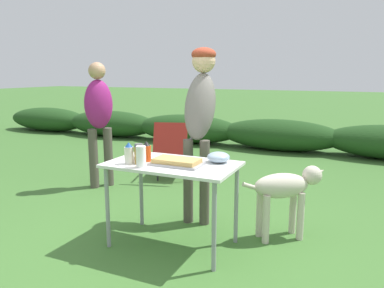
{
  "coord_description": "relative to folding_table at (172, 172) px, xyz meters",
  "views": [
    {
      "loc": [
        1.43,
        -2.74,
        1.5
      ],
      "look_at": [
        0.12,
        0.14,
        0.89
      ],
      "focal_mm": 35.0,
      "sensor_mm": 36.0,
      "label": 1
    }
  ],
  "objects": [
    {
      "name": "ground_plane",
      "position": [
        0.0,
        0.0,
        -0.66
      ],
      "size": [
        60.0,
        60.0,
        0.0
      ],
      "primitive_type": "plane",
      "color": "#3D6B2D"
    },
    {
      "name": "shrub_hedge",
      "position": [
        0.0,
        4.53,
        -0.36
      ],
      "size": [
        14.4,
        0.9,
        0.6
      ],
      "color": "#1E4219",
      "rests_on": "ground"
    },
    {
      "name": "folding_table",
      "position": [
        0.0,
        0.0,
        0.0
      ],
      "size": [
        1.1,
        0.64,
        0.74
      ],
      "color": "silver",
      "rests_on": "ground"
    },
    {
      "name": "food_tray",
      "position": [
        0.07,
        -0.04,
        0.1
      ],
      "size": [
        0.43,
        0.24,
        0.06
      ],
      "color": "#9E9EA3",
      "rests_on": "folding_table"
    },
    {
      "name": "plate_stack",
      "position": [
        -0.36,
        0.07,
        0.09
      ],
      "size": [
        0.24,
        0.24,
        0.03
      ],
      "primitive_type": "cylinder",
      "color": "white",
      "rests_on": "folding_table"
    },
    {
      "name": "mixing_bowl",
      "position": [
        0.35,
        0.19,
        0.12
      ],
      "size": [
        0.2,
        0.2,
        0.09
      ],
      "primitive_type": "ellipsoid",
      "color": "#99B2CC",
      "rests_on": "folding_table"
    },
    {
      "name": "paper_cup_stack",
      "position": [
        -0.17,
        -0.23,
        0.16
      ],
      "size": [
        0.08,
        0.08,
        0.18
      ],
      "primitive_type": "cylinder",
      "color": "white",
      "rests_on": "folding_table"
    },
    {
      "name": "hot_sauce_bottle",
      "position": [
        -0.23,
        -0.03,
        0.16
      ],
      "size": [
        0.08,
        0.08,
        0.18
      ],
      "color": "#CC4214",
      "rests_on": "folding_table"
    },
    {
      "name": "mayo_bottle",
      "position": [
        -0.32,
        -0.17,
        0.16
      ],
      "size": [
        0.08,
        0.08,
        0.18
      ],
      "color": "silver",
      "rests_on": "folding_table"
    },
    {
      "name": "spice_jar",
      "position": [
        -0.25,
        -0.13,
        0.16
      ],
      "size": [
        0.08,
        0.08,
        0.17
      ],
      "color": "#B2893D",
      "rests_on": "folding_table"
    },
    {
      "name": "standing_person_in_dark_puffer",
      "position": [
        -0.03,
        0.67,
        0.48
      ],
      "size": [
        0.37,
        0.5,
        1.75
      ],
      "rotation": [
        0.0,
        0.0,
        0.13
      ],
      "color": "#4C473D",
      "rests_on": "ground"
    },
    {
      "name": "standing_person_in_olive_jacket",
      "position": [
        -1.66,
        1.14,
        0.32
      ],
      "size": [
        0.42,
        0.45,
        1.63
      ],
      "rotation": [
        0.0,
        0.0,
        0.97
      ],
      "color": "#4C473D",
      "rests_on": "ground"
    },
    {
      "name": "dog",
      "position": [
        0.86,
        0.56,
        -0.2
      ],
      "size": [
        0.68,
        0.54,
        0.66
      ],
      "rotation": [
        0.0,
        0.0,
        -0.92
      ],
      "color": "beige",
      "rests_on": "ground"
    },
    {
      "name": "camp_chair_green_behind_table",
      "position": [
        -0.95,
        1.82,
        -0.2
      ],
      "size": [
        0.62,
        0.7,
        0.83
      ],
      "rotation": [
        0.0,
        0.0,
        0.3
      ],
      "color": "maroon",
      "rests_on": "ground"
    }
  ]
}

